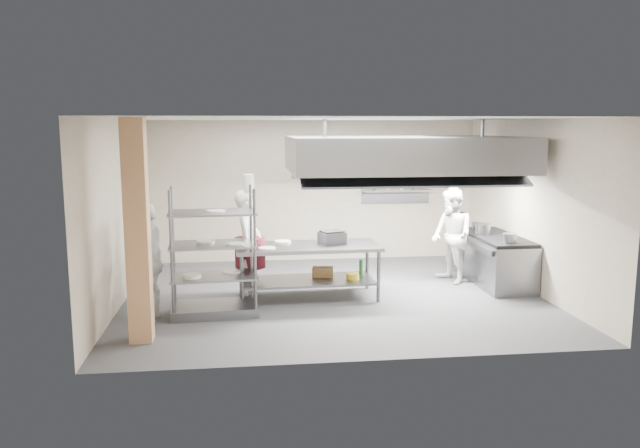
{
  "coord_description": "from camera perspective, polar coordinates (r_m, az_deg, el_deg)",
  "views": [
    {
      "loc": [
        -1.5,
        -10.25,
        2.89
      ],
      "look_at": [
        -0.21,
        0.2,
        1.22
      ],
      "focal_mm": 35.0,
      "sensor_mm": 36.0,
      "label": 1
    }
  ],
  "objects": [
    {
      "name": "chef_plating",
      "position": [
        9.65,
        -15.37,
        -3.32
      ],
      "size": [
        0.56,
        1.09,
        1.78
      ],
      "primitive_type": "imported",
      "rotation": [
        0.0,
        0.0,
        -1.7
      ],
      "color": "white",
      "rests_on": "floor"
    },
    {
      "name": "chef_head",
      "position": [
        10.56,
        -6.57,
        -1.86
      ],
      "size": [
        0.57,
        0.74,
        1.82
      ],
      "primitive_type": "imported",
      "rotation": [
        0.0,
        0.0,
        1.35
      ],
      "color": "white",
      "rests_on": "floor"
    },
    {
      "name": "island_undershelf",
      "position": [
        10.58,
        -1.1,
        -5.18
      ],
      "size": [
        2.23,
        0.96,
        0.04
      ],
      "primitive_type": "cube",
      "rotation": [
        0.0,
        0.0,
        0.03
      ],
      "color": "slate",
      "rests_on": "island"
    },
    {
      "name": "griddle",
      "position": [
        10.54,
        1.12,
        -1.28
      ],
      "size": [
        0.49,
        0.43,
        0.2
      ],
      "primitive_type": "cube",
      "rotation": [
        0.0,
        0.0,
        0.35
      ],
      "color": "slate",
      "rests_on": "island_worktop"
    },
    {
      "name": "wall_left",
      "position": [
        10.54,
        -17.94,
        0.97
      ],
      "size": [
        0.0,
        6.0,
        6.0
      ],
      "primitive_type": "plane",
      "rotation": [
        1.57,
        0.0,
        1.57
      ],
      "color": "#9F927E",
      "rests_on": "ground"
    },
    {
      "name": "pass_rack",
      "position": [
        9.66,
        -9.73,
        -2.5
      ],
      "size": [
        1.36,
        0.85,
        1.97
      ],
      "primitive_type": null,
      "rotation": [
        0.0,
        0.0,
        0.07
      ],
      "color": "gray",
      "rests_on": "floor"
    },
    {
      "name": "column",
      "position": [
        8.58,
        -16.36,
        -0.7
      ],
      "size": [
        0.3,
        0.3,
        3.0
      ],
      "primitive_type": "cube",
      "color": "tan",
      "rests_on": "floor"
    },
    {
      "name": "hood_strip_b",
      "position": [
        11.3,
        12.12,
        4.69
      ],
      "size": [
        1.6,
        0.12,
        0.04
      ],
      "primitive_type": "cube",
      "color": "white",
      "rests_on": "exhaust_hood"
    },
    {
      "name": "cooking_range",
      "position": [
        11.94,
        15.7,
        -3.28
      ],
      "size": [
        0.8,
        2.0,
        0.84
      ],
      "primitive_type": "cube",
      "color": "slate",
      "rests_on": "floor"
    },
    {
      "name": "wall_shelf",
      "position": [
        13.57,
        7.07,
        3.05
      ],
      "size": [
        1.5,
        0.28,
        0.04
      ],
      "primitive_type": "cube",
      "color": "gray",
      "rests_on": "wall_back"
    },
    {
      "name": "stockpot",
      "position": [
        11.91,
        14.67,
        -0.44
      ],
      "size": [
        0.28,
        0.28,
        0.2
      ],
      "primitive_type": "cylinder",
      "color": "gray",
      "rests_on": "range_top"
    },
    {
      "name": "exhaust_hood",
      "position": [
        11.02,
        7.72,
        6.37
      ],
      "size": [
        4.0,
        2.5,
        0.6
      ],
      "primitive_type": "cube",
      "color": "gray",
      "rests_on": "ceiling"
    },
    {
      "name": "chef_line",
      "position": [
        11.74,
        11.95,
        -1.08
      ],
      "size": [
        0.83,
        0.97,
        1.75
      ],
      "primitive_type": "imported",
      "rotation": [
        0.0,
        0.0,
        -1.36
      ],
      "color": "silver",
      "rests_on": "floor"
    },
    {
      "name": "hood_strip_a",
      "position": [
        10.85,
        3.06,
        4.7
      ],
      "size": [
        1.6,
        0.12,
        0.04
      ],
      "primitive_type": "cube",
      "color": "white",
      "rests_on": "exhaust_hood"
    },
    {
      "name": "island_worktop",
      "position": [
        10.45,
        -1.11,
        -2.1
      ],
      "size": [
        2.43,
        1.07,
        0.06
      ],
      "primitive_type": "cube",
      "rotation": [
        0.0,
        0.0,
        0.03
      ],
      "color": "gray",
      "rests_on": "island"
    },
    {
      "name": "range_top",
      "position": [
        11.86,
        15.79,
        -1.16
      ],
      "size": [
        0.78,
        1.96,
        0.06
      ],
      "primitive_type": "cube",
      "color": "black",
      "rests_on": "cooking_range"
    },
    {
      "name": "wicker_basket",
      "position": [
        10.76,
        0.25,
        -4.4
      ],
      "size": [
        0.39,
        0.3,
        0.16
      ],
      "primitive_type": "cube",
      "rotation": [
        0.0,
        0.0,
        -0.17
      ],
      "color": "olive",
      "rests_on": "island_undershelf"
    },
    {
      "name": "island",
      "position": [
        10.54,
        -1.1,
        -4.36
      ],
      "size": [
        2.43,
        1.07,
        0.91
      ],
      "primitive_type": null,
      "rotation": [
        0.0,
        0.0,
        0.03
      ],
      "color": "gray",
      "rests_on": "floor"
    },
    {
      "name": "wall_back",
      "position": [
        13.41,
        -0.59,
        3.05
      ],
      "size": [
        7.0,
        0.0,
        7.0
      ],
      "primitive_type": "plane",
      "rotation": [
        1.57,
        0.0,
        0.0
      ],
      "color": "#9F927E",
      "rests_on": "ground"
    },
    {
      "name": "plate_stack",
      "position": [
        9.74,
        -9.67,
        -4.56
      ],
      "size": [
        0.28,
        0.28,
        0.05
      ],
      "primitive_type": "cylinder",
      "color": "white",
      "rests_on": "pass_rack"
    },
    {
      "name": "ceiling",
      "position": [
        10.36,
        1.29,
        9.6
      ],
      "size": [
        7.0,
        7.0,
        0.0
      ],
      "primitive_type": "plane",
      "rotation": [
        3.14,
        0.0,
        0.0
      ],
      "color": "silver",
      "rests_on": "wall_back"
    },
    {
      "name": "floor",
      "position": [
        10.75,
        1.23,
        -6.6
      ],
      "size": [
        7.0,
        7.0,
        0.0
      ],
      "primitive_type": "plane",
      "color": "#2B2B2D",
      "rests_on": "ground"
    },
    {
      "name": "wall_right",
      "position": [
        11.49,
        18.82,
        1.56
      ],
      "size": [
        0.0,
        6.0,
        6.0
      ],
      "primitive_type": "plane",
      "rotation": [
        1.57,
        0.0,
        -1.57
      ],
      "color": "#9F927E",
      "rests_on": "ground"
    }
  ]
}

